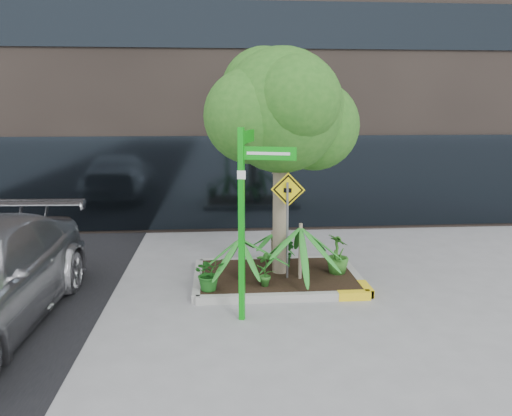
{
  "coord_description": "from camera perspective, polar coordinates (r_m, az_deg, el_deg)",
  "views": [
    {
      "loc": [
        -0.97,
        -9.3,
        3.49
      ],
      "look_at": [
        -0.23,
        0.2,
        1.55
      ],
      "focal_mm": 35.0,
      "sensor_mm": 36.0,
      "label": 1
    }
  ],
  "objects": [
    {
      "name": "shrub_c",
      "position": [
        9.46,
        1.12,
        -6.9
      ],
      "size": [
        0.38,
        0.38,
        0.7
      ],
      "primitive_type": "imported",
      "rotation": [
        0.0,
        0.0,
        3.19
      ],
      "color": "#26631E",
      "rests_on": "planter"
    },
    {
      "name": "tree",
      "position": [
        9.84,
        2.93,
        11.03
      ],
      "size": [
        3.11,
        2.76,
        4.66
      ],
      "color": "gray",
      "rests_on": "ground"
    },
    {
      "name": "shrub_a",
      "position": [
        9.31,
        -5.34,
        -7.41
      ],
      "size": [
        0.74,
        0.74,
        0.65
      ],
      "primitive_type": "imported",
      "rotation": [
        0.0,
        0.0,
        0.32
      ],
      "color": "#1A5B1A",
      "rests_on": "planter"
    },
    {
      "name": "shrub_d",
      "position": [
        10.51,
        3.43,
        -5.06
      ],
      "size": [
        0.53,
        0.53,
        0.69
      ],
      "primitive_type": "imported",
      "rotation": [
        0.0,
        0.0,
        5.38
      ],
      "color": "#18551A",
      "rests_on": "planter"
    },
    {
      "name": "palm_front",
      "position": [
        9.71,
        5.14,
        -2.19
      ],
      "size": [
        1.25,
        1.25,
        1.39
      ],
      "color": "gray",
      "rests_on": "ground"
    },
    {
      "name": "cattle_sign",
      "position": [
        9.53,
        3.64,
        -0.03
      ],
      "size": [
        0.64,
        0.24,
        2.12
      ],
      "rotation": [
        0.0,
        0.0,
        -0.23
      ],
      "color": "slate",
      "rests_on": "ground"
    },
    {
      "name": "street_sign_post",
      "position": [
        8.0,
        -1.15,
        0.52
      ],
      "size": [
        0.91,
        1.11,
        3.18
      ],
      "rotation": [
        0.0,
        0.0,
        -0.29
      ],
      "color": "#0E9F15",
      "rests_on": "ground"
    },
    {
      "name": "palm_back",
      "position": [
        10.83,
        1.92,
        -2.96
      ],
      "size": [
        0.76,
        0.76,
        0.85
      ],
      "color": "gray",
      "rests_on": "ground"
    },
    {
      "name": "palm_left",
      "position": [
        9.6,
        -1.83,
        -3.5
      ],
      "size": [
        1.02,
        1.02,
        1.14
      ],
      "color": "gray",
      "rests_on": "ground"
    },
    {
      "name": "planter",
      "position": [
        10.22,
        2.6,
        -7.83
      ],
      "size": [
        3.35,
        2.36,
        0.15
      ],
      "color": "#9E9E99",
      "rests_on": "ground"
    },
    {
      "name": "ground",
      "position": [
        9.98,
        1.45,
        -8.94
      ],
      "size": [
        80.0,
        80.0,
        0.0
      ],
      "primitive_type": "plane",
      "color": "gray",
      "rests_on": "ground"
    },
    {
      "name": "shrub_b",
      "position": [
        10.29,
        9.31,
        -5.18
      ],
      "size": [
        0.61,
        0.61,
        0.82
      ],
      "primitive_type": "imported",
      "rotation": [
        0.0,
        0.0,
        2.02
      ],
      "color": "#2D6B20",
      "rests_on": "planter"
    }
  ]
}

